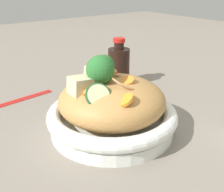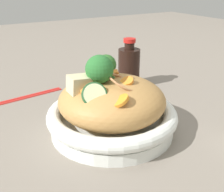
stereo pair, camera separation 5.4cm
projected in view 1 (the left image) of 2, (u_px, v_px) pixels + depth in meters
The scene contains 9 objects.
ground_plane at pixel (112, 131), 0.57m from camera, with size 3.00×3.00×0.00m, color gray.
serving_bowl at pixel (112, 119), 0.56m from camera, with size 0.26×0.26×0.05m.
noodle_heap at pixel (112, 100), 0.54m from camera, with size 0.21×0.21×0.10m.
broccoli_florets at pixel (100, 68), 0.52m from camera, with size 0.09×0.10×0.06m.
carrot_coins at pixel (114, 85), 0.51m from camera, with size 0.12×0.10×0.04m.
zucchini_slices at pixel (104, 85), 0.51m from camera, with size 0.10×0.11×0.04m.
chicken_chunks at pixel (86, 81), 0.52m from camera, with size 0.07×0.09×0.04m.
soy_sauce_bottle at pixel (119, 66), 0.79m from camera, with size 0.06×0.06×0.13m.
chopsticks_pair at pixel (15, 101), 0.70m from camera, with size 0.04×0.20×0.01m.
Camera 1 is at (0.40, -0.30, 0.29)m, focal length 45.32 mm.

